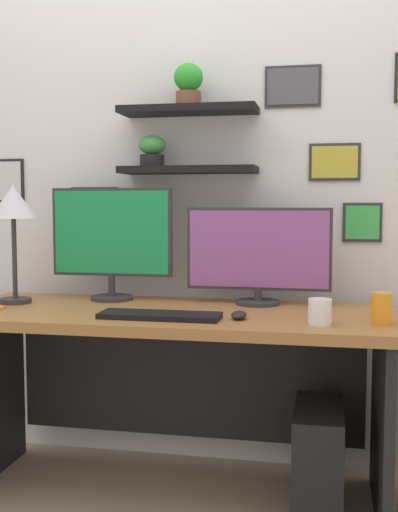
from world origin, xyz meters
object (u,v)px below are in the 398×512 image
object	(u,v)px
coffee_mug	(320,312)
computer_tower_right	(318,461)
computer_mouse	(239,315)
water_cup	(382,309)
monitor_left	(112,239)
keyboard	(159,315)
desk_lamp	(13,209)
monitor_right	(258,254)
desk	(175,359)

from	to	relation	value
coffee_mug	computer_tower_right	distance (m)	0.61
computer_mouse	water_cup	xyz separation A→B (m)	(0.49, 0.00, 0.04)
monitor_left	keyboard	size ratio (longest dim) A/B	1.20
keyboard	desk_lamp	xyz separation A→B (m)	(-0.68, 0.22, 0.38)
monitor_right	desk_lamp	bearing A→B (deg)	-170.30
coffee_mug	keyboard	bearing A→B (deg)	178.57
desk	desk_lamp	size ratio (longest dim) A/B	3.52
monitor_left	computer_mouse	size ratio (longest dim) A/B	5.85
desk	coffee_mug	xyz separation A→B (m)	(0.57, -0.24, 0.25)
monitor_left	keyboard	xyz separation A→B (m)	(0.31, -0.39, -0.25)
monitor_right	keyboard	world-z (taller)	monitor_right
desk	desk_lamp	bearing A→B (deg)	-179.31
computer_mouse	desk_lamp	bearing A→B (deg)	169.26
monitor_right	coffee_mug	distance (m)	0.50
desk	computer_tower_right	xyz separation A→B (m)	(0.57, -0.08, -0.34)
monitor_right	keyboard	size ratio (longest dim) A/B	1.34
water_cup	desk	bearing A→B (deg)	166.26
desk	keyboard	size ratio (longest dim) A/B	3.90
monitor_right	water_cup	xyz separation A→B (m)	(0.46, -0.35, -0.15)
desk	desk_lamp	distance (m)	0.90
keyboard	water_cup	size ratio (longest dim) A/B	4.00
computer_mouse	computer_tower_right	bearing A→B (deg)	20.70
computer_mouse	monitor_right	bearing A→B (deg)	84.99
keyboard	coffee_mug	distance (m)	0.57
coffee_mug	desk_lamp	bearing A→B (deg)	169.39
water_cup	monitor_left	bearing A→B (deg)	162.15
monitor_left	monitor_right	world-z (taller)	monitor_left
desk_lamp	desk	bearing A→B (deg)	0.69
computer_mouse	coffee_mug	size ratio (longest dim) A/B	1.00
water_cup	computer_tower_right	distance (m)	0.64
monitor_left	coffee_mug	xyz separation A→B (m)	(0.88, -0.40, -0.22)
monitor_right	coffee_mug	xyz separation A→B (m)	(0.25, -0.40, -0.16)
monitor_left	computer_tower_right	bearing A→B (deg)	-15.40
keyboard	water_cup	world-z (taller)	water_cup
monitor_left	water_cup	xyz separation A→B (m)	(1.09, -0.35, -0.21)
desk_lamp	computer_mouse	bearing A→B (deg)	-10.74
computer_mouse	water_cup	distance (m)	0.50
monitor_left	coffee_mug	distance (m)	0.99
desk	computer_tower_right	distance (m)	0.67
monitor_right	computer_tower_right	distance (m)	0.83
desk	computer_mouse	distance (m)	0.41
desk	monitor_right	world-z (taller)	monitor_right
desk	monitor_right	xyz separation A→B (m)	(0.31, 0.16, 0.41)
monitor_left	water_cup	bearing A→B (deg)	-17.85
computer_mouse	desk	bearing A→B (deg)	146.08
monitor_left	computer_tower_right	world-z (taller)	monitor_left
monitor_left	computer_mouse	distance (m)	0.74
computer_mouse	keyboard	bearing A→B (deg)	-172.60
monitor_right	computer_mouse	xyz separation A→B (m)	(-0.03, -0.35, -0.19)
water_cup	keyboard	bearing A→B (deg)	-177.24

